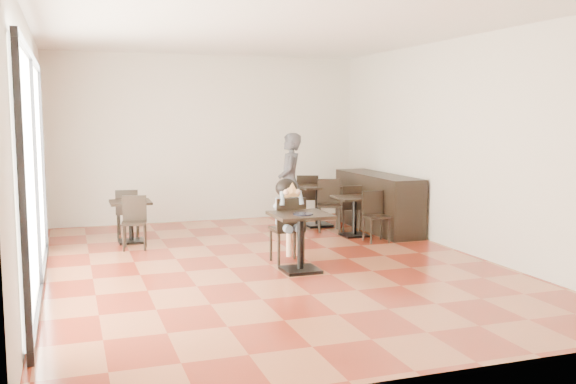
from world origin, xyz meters
name	(u,v)px	position (x,y,z in m)	size (l,w,h in m)	color
floor	(270,265)	(0.00, 0.00, 0.00)	(6.00, 8.00, 0.01)	brown
ceiling	(269,28)	(0.00, 0.00, 3.20)	(6.00, 8.00, 0.01)	white
wall_back	(208,138)	(0.00, 4.00, 1.60)	(6.00, 0.01, 3.20)	beige
wall_front	(426,175)	(0.00, -4.00, 1.60)	(6.00, 0.01, 3.20)	beige
wall_left	(31,153)	(-3.00, 0.00, 1.60)	(0.01, 8.00, 3.20)	beige
wall_right	(460,145)	(3.00, 0.00, 1.60)	(0.01, 8.00, 3.20)	beige
storefront_window	(32,173)	(-2.97, -0.50, 1.40)	(0.04, 4.50, 2.60)	white
child_table	(300,243)	(0.27, -0.49, 0.39)	(0.73, 0.73, 0.77)	black
child_chair	(287,230)	(0.27, 0.06, 0.47)	(0.42, 0.42, 0.93)	black
child	(287,221)	(0.27, 0.06, 0.59)	(0.42, 0.59, 1.17)	gray
plate	(303,214)	(0.27, -0.59, 0.78)	(0.26, 0.26, 0.02)	black
pizza_slice	(291,192)	(0.27, -0.13, 1.02)	(0.27, 0.21, 0.06)	#DABD6E
adult_patron	(290,182)	(1.11, 2.37, 0.87)	(0.63, 0.42, 1.74)	#3C3C41
cafe_table_mid	(354,216)	(1.98, 1.53, 0.34)	(0.64, 0.64, 0.68)	black
cafe_table_left	(131,222)	(-1.66, 2.22, 0.34)	(0.64, 0.64, 0.68)	black
cafe_table_back	(318,206)	(1.76, 2.67, 0.38)	(0.72, 0.72, 0.76)	black
chair_mid_a	(348,208)	(2.12, 2.08, 0.41)	(0.37, 0.37, 0.82)	black
chair_mid_b	(376,217)	(2.12, 0.98, 0.41)	(0.37, 0.37, 0.82)	black
chair_left_a	(128,213)	(-1.66, 2.77, 0.41)	(0.36, 0.36, 0.81)	black
chair_left_b	(134,223)	(-1.66, 1.67, 0.41)	(0.36, 0.36, 0.81)	black
chair_back_a	(307,198)	(1.76, 3.22, 0.46)	(0.41, 0.41, 0.91)	black
chair_back_b	(329,206)	(1.76, 2.12, 0.46)	(0.41, 0.41, 0.91)	black
service_counter	(377,202)	(2.65, 2.00, 0.50)	(0.60, 2.40, 1.00)	black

